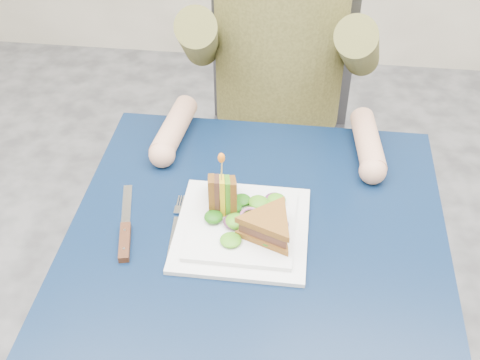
# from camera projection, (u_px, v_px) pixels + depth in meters

# --- Properties ---
(table) EXTENTS (0.75, 0.75, 0.73)m
(table) POSITION_uv_depth(u_px,v_px,m) (256.00, 259.00, 1.25)
(table) COLOR black
(table) RESTS_ON ground
(chair) EXTENTS (0.42, 0.40, 0.93)m
(chair) POSITION_uv_depth(u_px,v_px,m) (278.00, 117.00, 1.82)
(chair) COLOR #47474C
(chair) RESTS_ON ground
(diner) EXTENTS (0.54, 0.59, 0.74)m
(diner) POSITION_uv_depth(u_px,v_px,m) (281.00, 19.00, 1.50)
(diner) COLOR brown
(diner) RESTS_ON chair
(plate) EXTENTS (0.26, 0.26, 0.02)m
(plate) POSITION_uv_depth(u_px,v_px,m) (242.00, 228.00, 1.19)
(plate) COLOR white
(plate) RESTS_ON table
(sandwich_flat) EXTENTS (0.17, 0.17, 0.05)m
(sandwich_flat) POSITION_uv_depth(u_px,v_px,m) (269.00, 226.00, 1.14)
(sandwich_flat) COLOR brown
(sandwich_flat) RESTS_ON plate
(sandwich_upright) EXTENTS (0.08, 0.12, 0.12)m
(sandwich_upright) POSITION_uv_depth(u_px,v_px,m) (222.00, 194.00, 1.20)
(sandwich_upright) COLOR brown
(sandwich_upright) RESTS_ON plate
(fork) EXTENTS (0.03, 0.18, 0.01)m
(fork) POSITION_uv_depth(u_px,v_px,m) (176.00, 228.00, 1.20)
(fork) COLOR silver
(fork) RESTS_ON table
(knife) EXTENTS (0.07, 0.22, 0.02)m
(knife) POSITION_uv_depth(u_px,v_px,m) (125.00, 235.00, 1.18)
(knife) COLOR silver
(knife) RESTS_ON table
(toothpick) EXTENTS (0.01, 0.01, 0.06)m
(toothpick) POSITION_uv_depth(u_px,v_px,m) (222.00, 169.00, 1.16)
(toothpick) COLOR tan
(toothpick) RESTS_ON sandwich_upright
(toothpick_frill) EXTENTS (0.01, 0.01, 0.02)m
(toothpick_frill) POSITION_uv_depth(u_px,v_px,m) (221.00, 158.00, 1.14)
(toothpick_frill) COLOR orange
(toothpick_frill) RESTS_ON sandwich_upright
(lettuce_spill) EXTENTS (0.15, 0.13, 0.02)m
(lettuce_spill) POSITION_uv_depth(u_px,v_px,m) (245.00, 217.00, 1.18)
(lettuce_spill) COLOR #337A14
(lettuce_spill) RESTS_ON plate
(onion_ring) EXTENTS (0.04, 0.04, 0.02)m
(onion_ring) POSITION_uv_depth(u_px,v_px,m) (250.00, 217.00, 1.17)
(onion_ring) COLOR #9E4C7A
(onion_ring) RESTS_ON plate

